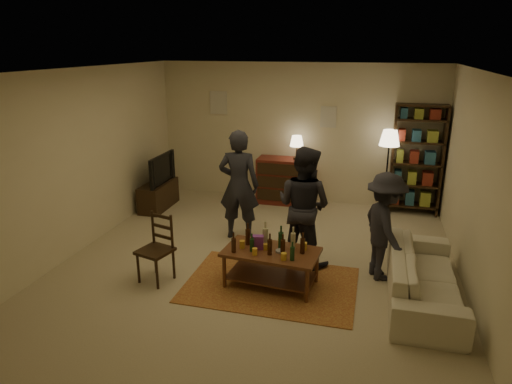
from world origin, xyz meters
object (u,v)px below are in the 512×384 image
(coffee_table, at_px, (271,255))
(floor_lamp, at_px, (389,144))
(sofa, at_px, (424,276))
(person_by_sofa, at_px, (384,227))
(person_left, at_px, (239,185))
(dining_chair, at_px, (158,246))
(tv_stand, at_px, (158,189))
(bookshelf, at_px, (416,159))
(dresser, at_px, (283,180))
(person_right, at_px, (304,206))

(coffee_table, distance_m, floor_lamp, 3.56)
(sofa, relative_size, person_by_sofa, 1.43)
(person_by_sofa, bearing_deg, person_left, 47.56)
(dining_chair, height_order, floor_lamp, floor_lamp)
(tv_stand, distance_m, sofa, 5.14)
(bookshelf, bearing_deg, sofa, -90.82)
(person_left, bearing_deg, tv_stand, -30.99)
(floor_lamp, bearing_deg, dresser, 176.13)
(coffee_table, bearing_deg, tv_stand, 139.54)
(tv_stand, distance_m, person_left, 2.19)
(coffee_table, relative_size, dresser, 0.93)
(dresser, height_order, person_right, person_right)
(person_left, relative_size, person_right, 1.04)
(coffee_table, bearing_deg, person_by_sofa, 23.22)
(person_left, distance_m, person_right, 1.29)
(tv_stand, distance_m, floor_lamp, 4.36)
(person_left, xyz_separation_m, person_by_sofa, (2.24, -0.80, -0.16))
(coffee_table, bearing_deg, bookshelf, 59.85)
(person_right, bearing_deg, person_left, -5.53)
(person_left, bearing_deg, coffee_table, 116.79)
(bookshelf, height_order, floor_lamp, bookshelf)
(coffee_table, xyz_separation_m, bookshelf, (1.93, 3.33, 0.61))
(person_right, bearing_deg, sofa, -178.96)
(floor_lamp, bearing_deg, tv_stand, -169.41)
(tv_stand, distance_m, bookshelf, 4.84)
(coffee_table, relative_size, floor_lamp, 0.80)
(bookshelf, bearing_deg, tv_stand, -168.20)
(floor_lamp, xyz_separation_m, person_left, (-2.28, -1.73, -0.44))
(bookshelf, height_order, person_by_sofa, bookshelf)
(sofa, bearing_deg, dresser, 37.54)
(coffee_table, distance_m, sofa, 1.90)
(person_left, bearing_deg, bookshelf, -149.77)
(bookshelf, distance_m, floor_lamp, 0.62)
(sofa, bearing_deg, person_by_sofa, 48.32)
(dresser, distance_m, person_left, 1.94)
(dining_chair, relative_size, sofa, 0.45)
(bookshelf, xyz_separation_m, sofa, (-0.05, -3.18, -0.73))
(floor_lamp, bearing_deg, dining_chair, -130.96)
(floor_lamp, bearing_deg, coffee_table, -114.52)
(sofa, bearing_deg, bookshelf, -0.82)
(person_left, bearing_deg, dining_chair, 64.24)
(tv_stand, bearing_deg, sofa, -25.34)
(dining_chair, xyz_separation_m, dresser, (0.98, 3.48, -0.01))
(dining_chair, height_order, dresser, dresser)
(tv_stand, bearing_deg, floor_lamp, 10.59)
(coffee_table, distance_m, dresser, 3.30)
(bookshelf, distance_m, person_left, 3.39)
(dresser, xyz_separation_m, bookshelf, (2.44, 0.07, 0.56))
(coffee_table, height_order, person_right, person_right)
(person_by_sofa, bearing_deg, tv_stand, 44.38)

